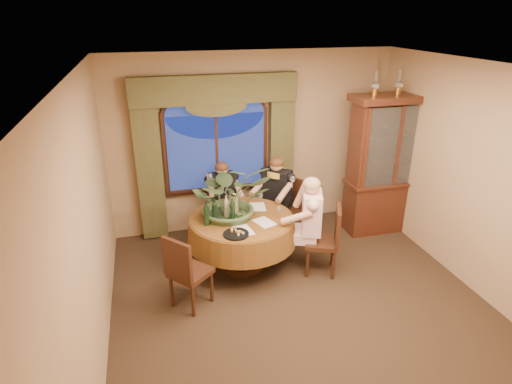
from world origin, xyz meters
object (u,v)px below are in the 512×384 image
object	(u,v)px
oil_lamp_right	(422,81)
chair_right	(321,240)
chair_front_left	(190,270)
centerpiece_plant	(230,170)
dining_table	(242,242)
person_scarf	(277,198)
china_cabinet	(388,165)
oil_lamp_left	(375,84)
chair_back_right	(288,211)
wine_bottle_1	(232,210)
stoneware_vase	(234,204)
wine_bottle_3	(206,214)
wine_bottle_0	(215,210)
olive_bowl	(243,216)
person_back	(222,199)
oil_lamp_center	(399,82)
chair_back	(223,204)
person_pink	(311,224)
wine_bottle_2	(226,207)

from	to	relation	value
oil_lamp_right	chair_right	distance (m)	2.81
chair_front_left	centerpiece_plant	bearing A→B (deg)	98.76
dining_table	person_scarf	world-z (taller)	person_scarf
china_cabinet	oil_lamp_left	distance (m)	1.32
oil_lamp_left	oil_lamp_right	distance (m)	0.76
chair_back_right	wine_bottle_1	distance (m)	1.25
stoneware_vase	wine_bottle_3	bearing A→B (deg)	-146.29
stoneware_vase	wine_bottle_1	xyz separation A→B (m)	(-0.07, -0.26, 0.03)
stoneware_vase	wine_bottle_0	distance (m)	0.36
olive_bowl	wine_bottle_3	size ratio (longest dim) A/B	0.53
person_back	wine_bottle_0	size ratio (longest dim) A/B	3.72
stoneware_vase	centerpiece_plant	world-z (taller)	centerpiece_plant
dining_table	oil_lamp_center	distance (m)	3.22
dining_table	centerpiece_plant	size ratio (longest dim) A/B	1.27
oil_lamp_right	chair_front_left	world-z (taller)	oil_lamp_right
person_back	wine_bottle_0	world-z (taller)	person_back
china_cabinet	person_back	bearing A→B (deg)	169.60
china_cabinet	chair_back	world-z (taller)	china_cabinet
oil_lamp_left	chair_back	distance (m)	2.92
oil_lamp_right	wine_bottle_1	world-z (taller)	oil_lamp_right
dining_table	chair_right	xyz separation A→B (m)	(1.00, -0.42, 0.10)
olive_bowl	oil_lamp_center	bearing A→B (deg)	12.04
chair_back	stoneware_vase	xyz separation A→B (m)	(-0.01, -0.91, 0.40)
person_scarf	wine_bottle_1	bearing A→B (deg)	88.00
person_back	wine_bottle_3	size ratio (longest dim) A/B	3.72
china_cabinet	wine_bottle_1	size ratio (longest dim) A/B	6.65
chair_front_left	wine_bottle_1	distance (m)	0.99
wine_bottle_1	chair_right	bearing A→B (deg)	-16.79
oil_lamp_right	chair_right	size ratio (longest dim) A/B	0.35
china_cabinet	oil_lamp_center	distance (m)	1.27
person_pink	wine_bottle_2	size ratio (longest dim) A/B	4.10
chair_back_right	chair_back	distance (m)	1.06
chair_back_right	wine_bottle_2	size ratio (longest dim) A/B	2.91
chair_front_left	oil_lamp_center	bearing A→B (deg)	69.08
chair_back	wine_bottle_0	size ratio (longest dim) A/B	2.91
wine_bottle_0	stoneware_vase	bearing A→B (deg)	34.09
wine_bottle_1	oil_lamp_left	bearing A→B (deg)	14.81
dining_table	chair_back_right	bearing A→B (deg)	32.72
oil_lamp_right	chair_back_right	size ratio (longest dim) A/B	0.35
person_back	olive_bowl	world-z (taller)	person_back
oil_lamp_left	wine_bottle_2	bearing A→B (deg)	-167.95
person_pink	stoneware_vase	xyz separation A→B (m)	(-0.95, 0.48, 0.21)
chair_back_right	olive_bowl	world-z (taller)	chair_back_right
chair_back	wine_bottle_1	world-z (taller)	wine_bottle_1
stoneware_vase	wine_bottle_0	bearing A→B (deg)	-145.91
wine_bottle_2	wine_bottle_0	bearing A→B (deg)	-164.66
chair_back_right	stoneware_vase	world-z (taller)	stoneware_vase
chair_right	stoneware_vase	xyz separation A→B (m)	(-1.07, 0.60, 0.40)
dining_table	chair_back_right	size ratio (longest dim) A/B	1.56
oil_lamp_center	stoneware_vase	distance (m)	2.97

